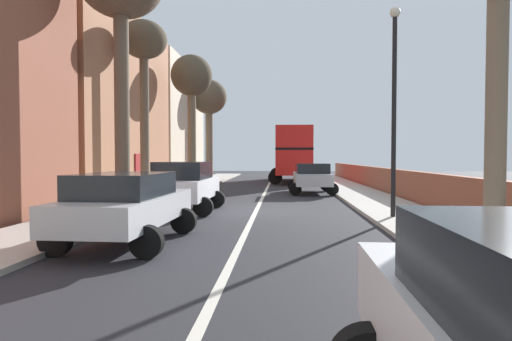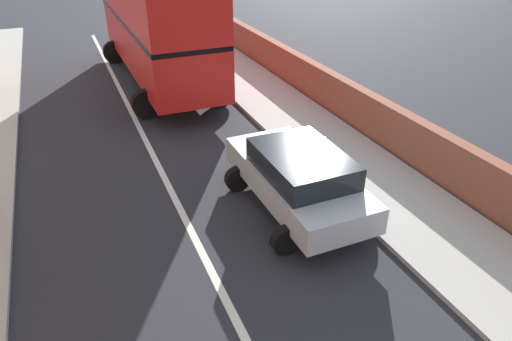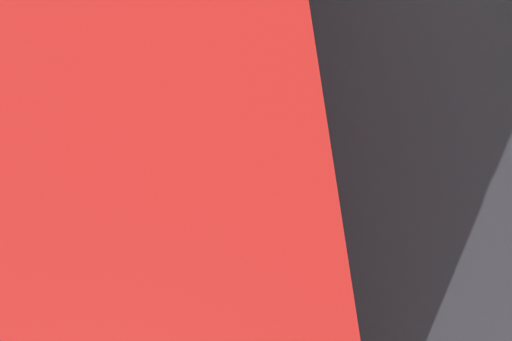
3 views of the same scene
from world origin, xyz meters
TOP-DOWN VIEW (x-y plane):
  - double_decker_bus at (1.70, 17.56)m, footprint 3.61×10.29m

SIDE VIEW (x-z plane):
  - double_decker_bus at x=1.70m, z-range 0.32..4.38m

